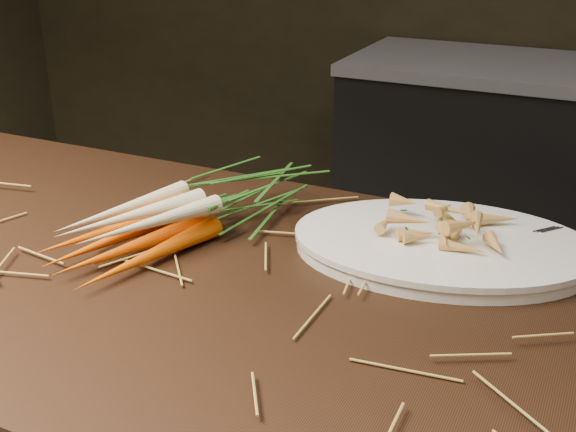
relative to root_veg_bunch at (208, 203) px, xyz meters
name	(u,v)px	position (x,y,z in m)	size (l,w,h in m)	color
straw_bedding	(306,288)	(0.21, -0.12, -0.03)	(1.40, 0.60, 0.02)	olive
root_veg_bunch	(208,203)	(0.00, 0.00, 0.00)	(0.26, 0.46, 0.08)	#EE5F00
serving_platter	(441,248)	(0.34, 0.06, -0.03)	(0.41, 0.27, 0.02)	white
roasted_veg_heap	(443,226)	(0.34, 0.06, 0.00)	(0.20, 0.14, 0.05)	#B37B37
serving_fork	(553,256)	(0.48, 0.08, -0.02)	(0.01, 0.15, 0.00)	silver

